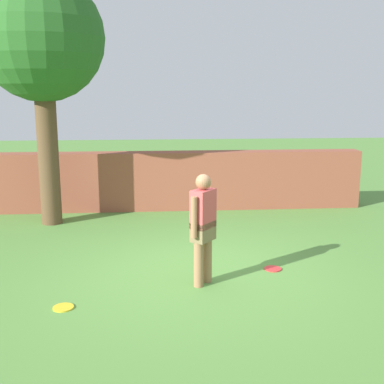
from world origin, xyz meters
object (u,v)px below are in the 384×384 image
(frisbee_red, at_px, (273,269))
(frisbee_yellow, at_px, (63,307))
(person, at_px, (203,224))
(tree, at_px, (41,42))

(frisbee_red, xyz_separation_m, frisbee_yellow, (-3.04, -1.16, 0.00))
(person, relative_size, frisbee_red, 6.00)
(tree, height_order, person, tree)
(tree, bearing_deg, person, -51.17)
(tree, xyz_separation_m, frisbee_red, (3.99, -3.03, -3.66))
(person, height_order, frisbee_red, person)
(person, xyz_separation_m, frisbee_yellow, (-1.88, -0.67, -0.89))
(tree, height_order, frisbee_red, tree)
(frisbee_red, bearing_deg, frisbee_yellow, -159.12)
(person, bearing_deg, tree, 78.46)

